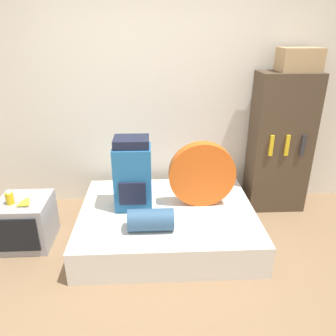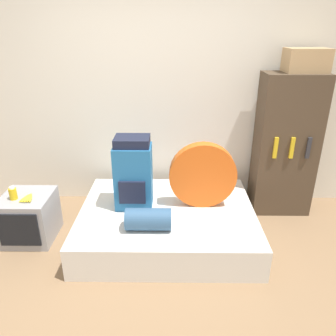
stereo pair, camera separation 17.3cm
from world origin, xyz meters
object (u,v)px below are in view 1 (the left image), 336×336
backpack (133,174)px  sleeping_roll (151,220)px  canister (10,198)px  bookshelf (280,144)px  tent_bag (202,174)px  cardboard_box (299,59)px  television (26,222)px

backpack → sleeping_roll: size_ratio=1.77×
canister → bookshelf: bearing=13.7°
canister → sleeping_roll: bearing=-11.0°
backpack → sleeping_roll: 0.53m
backpack → sleeping_roll: bearing=-68.2°
backpack → tent_bag: backpack is taller
canister → cardboard_box: cardboard_box is taller
sleeping_roll → television: bearing=166.0°
backpack → tent_bag: size_ratio=1.09×
sleeping_roll → cardboard_box: cardboard_box is taller
cardboard_box → tent_bag: bearing=-153.5°
television → cardboard_box: bearing=13.3°
tent_bag → bookshelf: (0.95, 0.49, 0.14)m
bookshelf → cardboard_box: (0.09, 0.03, 0.91)m
tent_bag → canister: tent_bag is taller
tent_bag → canister: 1.85m
sleeping_roll → canister: size_ratio=3.18×
sleeping_roll → bookshelf: 1.78m
television → bookshelf: (2.70, 0.63, 0.55)m
television → cardboard_box: cardboard_box is taller
bookshelf → canister: bearing=-166.3°
tent_bag → canister: bearing=-174.1°
tent_bag → cardboard_box: 1.57m
backpack → sleeping_roll: backpack is taller
sleeping_roll → bookshelf: size_ratio=0.26×
backpack → bookshelf: 1.72m
tent_bag → bookshelf: bookshelf is taller
television → canister: (-0.09, -0.05, 0.30)m
television → cardboard_box: size_ratio=1.21×
canister → bookshelf: 2.88m
television → sleeping_roll: bearing=-14.0°
tent_bag → cardboard_box: cardboard_box is taller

